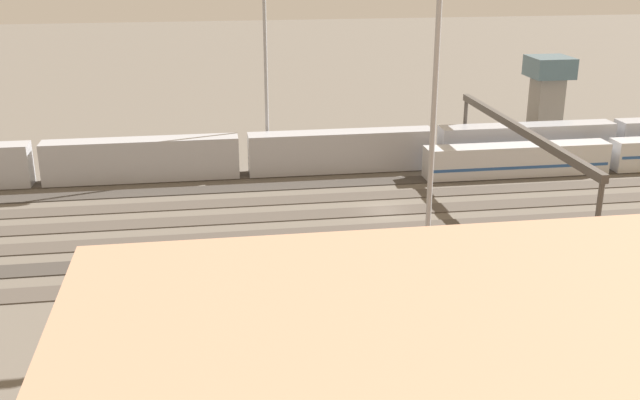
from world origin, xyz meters
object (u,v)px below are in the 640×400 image
Objects in this scene: maintenance_shed at (629,394)px; control_tower at (548,87)px; light_mast_1 at (437,54)px; train_on_track_0 at (341,151)px; signal_gantry at (520,137)px; light_mast_0 at (265,24)px; train_on_track_1 at (609,156)px.

maintenance_shed reaches higher than control_tower.
control_tower is at bearing -112.00° from maintenance_shed.
maintenance_shed is (-3.05, 25.15, -13.60)m from light_mast_1.
light_mast_1 is at bearing 92.13° from train_on_track_0.
light_mast_0 is at bearing -34.51° from signal_gantry.
signal_gantry is (-15.37, -17.87, -11.63)m from light_mast_1.
light_mast_1 reaches higher than train_on_track_1.
light_mast_1 is (-10.14, 35.41, 1.29)m from light_mast_0.
maintenance_shed reaches higher than train_on_track_1.
light_mast_0 is 2.56× the size of control_tower.
light_mast_1 reaches higher than maintenance_shed.
light_mast_1 is at bearing -83.09° from maintenance_shed.
maintenance_shed is (-4.27, 58.02, 3.07)m from train_on_track_0.
control_tower is (-29.99, -74.22, 0.89)m from maintenance_shed.
train_on_track_0 is at bearing -42.11° from signal_gantry.
control_tower reaches higher than train_on_track_0.
signal_gantry is 3.15× the size of control_tower.
control_tower is (-1.25, -21.20, 4.59)m from train_on_track_1.
light_mast_1 reaches higher than signal_gantry.
train_on_track_1 is (-33.00, 5.00, -0.62)m from train_on_track_0.
light_mast_1 reaches higher than light_mast_0.
control_tower is (-33.03, -49.07, -12.70)m from light_mast_1.
train_on_track_1 is at bearing -118.45° from maintenance_shed.
train_on_track_0 is 58.26m from maintenance_shed.
light_mast_1 is (-1.22, 32.87, 16.67)m from train_on_track_0.
train_on_track_0 is 3.89× the size of light_mast_1.
train_on_track_1 is 45.67m from light_mast_1.
maintenance_shed is (-13.19, 60.56, -12.31)m from light_mast_0.
signal_gantry reaches higher than train_on_track_1.
light_mast_0 is at bearing -74.02° from light_mast_1.
maintenance_shed is at bearing 94.21° from train_on_track_0.
maintenance_shed is 5.03× the size of control_tower.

